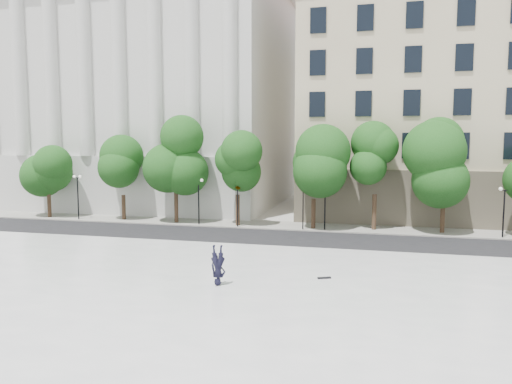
# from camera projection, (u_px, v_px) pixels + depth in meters

# --- Properties ---
(ground) EXTENTS (160.00, 160.00, 0.00)m
(ground) POSITION_uv_depth(u_px,v_px,m) (146.00, 321.00, 21.03)
(ground) COLOR beige
(ground) RESTS_ON ground
(plaza) EXTENTS (44.00, 22.00, 0.45)m
(plaza) POSITION_uv_depth(u_px,v_px,m) (174.00, 295.00, 23.90)
(plaza) COLOR white
(plaza) RESTS_ON ground
(street) EXTENTS (60.00, 8.00, 0.02)m
(street) POSITION_uv_depth(u_px,v_px,m) (251.00, 239.00, 38.41)
(street) COLOR black
(street) RESTS_ON ground
(far_sidewalk) EXTENTS (60.00, 4.00, 0.12)m
(far_sidewalk) POSITION_uv_depth(u_px,v_px,m) (268.00, 225.00, 44.20)
(far_sidewalk) COLOR #9B998F
(far_sidewalk) RESTS_ON ground
(building_west) EXTENTS (31.50, 27.65, 25.60)m
(building_west) POSITION_uv_depth(u_px,v_px,m) (158.00, 96.00, 60.96)
(building_west) COLOR silver
(building_west) RESTS_ON ground
(building_east) EXTENTS (36.00, 26.15, 23.00)m
(building_east) POSITION_uv_depth(u_px,v_px,m) (483.00, 106.00, 52.69)
(building_east) COLOR beige
(building_east) RESTS_ON ground
(traffic_light_west) EXTENTS (0.98, 1.69, 4.18)m
(traffic_light_west) POSITION_uv_depth(u_px,v_px,m) (238.00, 186.00, 42.73)
(traffic_light_west) COLOR black
(traffic_light_west) RESTS_ON ground
(traffic_light_east) EXTENTS (0.60, 1.68, 4.16)m
(traffic_light_east) POSITION_uv_depth(u_px,v_px,m) (303.00, 187.00, 41.38)
(traffic_light_east) COLOR black
(traffic_light_east) RESTS_ON ground
(person_lying) EXTENTS (0.90, 2.07, 0.55)m
(person_lying) POSITION_uv_depth(u_px,v_px,m) (218.00, 280.00, 24.64)
(person_lying) COLOR black
(person_lying) RESTS_ON plaza
(skateboard) EXTENTS (0.71, 0.45, 0.07)m
(skateboard) POSITION_uv_depth(u_px,v_px,m) (324.00, 278.00, 25.84)
(skateboard) COLOR black
(skateboard) RESTS_ON plaza
(street_trees) EXTENTS (47.15, 4.71, 8.13)m
(street_trees) POSITION_uv_depth(u_px,v_px,m) (284.00, 167.00, 42.65)
(street_trees) COLOR #382619
(street_trees) RESTS_ON ground
(lamp_posts) EXTENTS (37.71, 0.28, 4.37)m
(lamp_posts) POSITION_uv_depth(u_px,v_px,m) (263.00, 195.00, 42.58)
(lamp_posts) COLOR black
(lamp_posts) RESTS_ON ground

